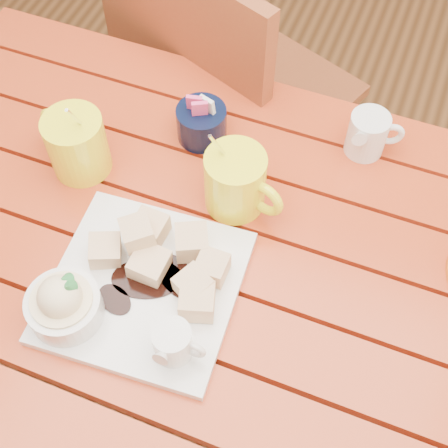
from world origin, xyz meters
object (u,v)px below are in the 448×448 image
at_px(coffee_mug_left, 76,143).
at_px(coffee_mug_right, 237,181).
at_px(chair_far, 222,94).
at_px(dessert_plate, 128,288).
at_px(table, 193,274).

height_order(coffee_mug_left, coffee_mug_right, coffee_mug_left).
relative_size(coffee_mug_left, coffee_mug_right, 1.01).
bearing_deg(coffee_mug_right, coffee_mug_left, -159.96).
xyz_separation_m(coffee_mug_left, coffee_mug_right, (0.28, 0.02, -0.00)).
bearing_deg(chair_far, dessert_plate, 120.44).
xyz_separation_m(dessert_plate, chair_far, (-0.11, 0.65, -0.25)).
bearing_deg(table, coffee_mug_right, 68.03).
distance_m(dessert_plate, coffee_mug_right, 0.24).
distance_m(dessert_plate, coffee_mug_left, 0.28).
distance_m(coffee_mug_right, chair_far, 0.54).
bearing_deg(coffee_mug_left, chair_far, 100.79).
xyz_separation_m(table, coffee_mug_left, (-0.24, 0.08, 0.17)).
distance_m(coffee_mug_left, coffee_mug_right, 0.28).
xyz_separation_m(table, chair_far, (-0.15, 0.53, -0.11)).
height_order(dessert_plate, coffee_mug_right, coffee_mug_right).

